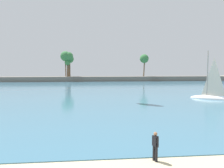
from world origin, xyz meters
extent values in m
cube|color=teal|center=(0.00, 65.16, 0.03)|extent=(220.00, 112.64, 0.06)
cube|color=slate|center=(0.00, 81.48, 0.90)|extent=(102.70, 6.00, 1.80)
cylinder|color=brown|center=(-8.60, 81.78, 5.50)|extent=(0.54, 0.75, 7.41)
sphere|color=#38753D|center=(-8.60, 81.78, 9.20)|extent=(3.38, 3.38, 3.38)
cylinder|color=brown|center=(-8.30, 82.85, 5.06)|extent=(0.43, 0.46, 6.52)
sphere|color=#38753D|center=(-8.30, 82.85, 8.31)|extent=(2.98, 2.98, 2.98)
cylinder|color=brown|center=(19.74, 80.78, 5.15)|extent=(0.82, 0.66, 6.72)
sphere|color=#38753D|center=(19.74, 80.78, 8.49)|extent=(3.34, 3.34, 3.34)
cylinder|color=brown|center=(-9.06, 81.73, 4.38)|extent=(0.53, 0.56, 5.18)
sphere|color=#38753D|center=(-9.06, 81.73, 6.97)|extent=(2.06, 2.06, 2.06)
cylinder|color=brown|center=(-9.76, 81.85, 5.56)|extent=(0.48, 0.50, 7.53)
sphere|color=#38753D|center=(-9.76, 81.85, 9.32)|extent=(3.71, 3.71, 3.71)
cylinder|color=black|center=(2.49, 8.32, 0.43)|extent=(0.15, 0.15, 0.86)
cylinder|color=black|center=(2.41, 8.53, 0.43)|extent=(0.15, 0.15, 0.86)
cube|color=black|center=(2.45, 8.42, 1.15)|extent=(0.31, 0.39, 0.58)
sphere|color=#9E7051|center=(2.45, 8.42, 1.56)|extent=(0.21, 0.21, 0.21)
cylinder|color=black|center=(2.53, 8.21, 1.11)|extent=(0.09, 0.09, 0.50)
cylinder|color=black|center=(2.37, 8.64, 1.11)|extent=(0.09, 0.09, 0.50)
ellipsoid|color=white|center=(18.48, 31.68, 0.06)|extent=(5.68, 5.00, 1.17)
cylinder|color=gray|center=(18.25, 31.86, 4.30)|extent=(0.18, 0.18, 7.31)
pyramid|color=silver|center=(19.03, 31.25, 3.75)|extent=(2.18, 1.77, 6.22)
camera|label=1|loc=(-1.21, -3.57, 5.25)|focal=36.27mm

